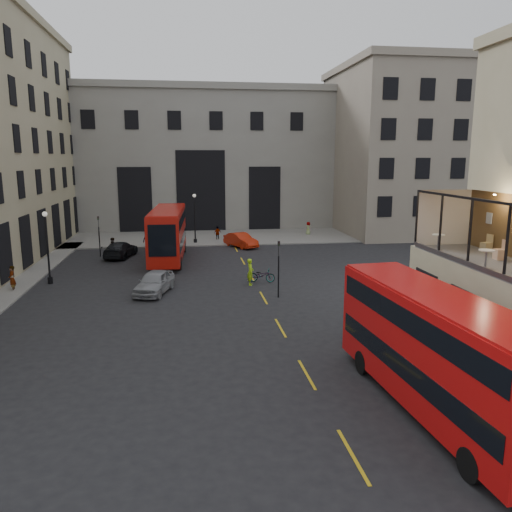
{
  "coord_description": "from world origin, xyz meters",
  "views": [
    {
      "loc": [
        -6.97,
        -19.49,
        9.17
      ],
      "look_at": [
        -2.61,
        11.25,
        3.0
      ],
      "focal_mm": 35.0,
      "sensor_mm": 36.0,
      "label": 1
    }
  ],
  "objects": [
    {
      "name": "bus_far",
      "position": [
        -8.58,
        25.45,
        2.61
      ],
      "size": [
        3.18,
        11.74,
        4.64
      ],
      "color": "#B2140C",
      "rests_on": "ground"
    },
    {
      "name": "gateway",
      "position": [
        -5.0,
        47.99,
        9.39
      ],
      "size": [
        35.0,
        10.6,
        18.0
      ],
      "color": "gray",
      "rests_on": "ground"
    },
    {
      "name": "host_frontage",
      "position": [
        6.5,
        0.0,
        2.25
      ],
      "size": [
        3.0,
        11.0,
        4.5
      ],
      "primitive_type": "cube",
      "color": "#B7AC89",
      "rests_on": "ground"
    },
    {
      "name": "cafe_table_far",
      "position": [
        5.59,
        3.69,
        5.11
      ],
      "size": [
        0.61,
        0.61,
        0.77
      ],
      "color": "white",
      "rests_on": "cafe_floor"
    },
    {
      "name": "bicycle",
      "position": [
        -1.46,
        16.27,
        0.51
      ],
      "size": [
        2.06,
        1.18,
        1.02
      ],
      "primitive_type": "imported",
      "rotation": [
        0.0,
        0.0,
        1.29
      ],
      "color": "gray",
      "rests_on": "ground"
    },
    {
      "name": "pedestrian_a",
      "position": [
        -13.68,
        27.31,
        0.93
      ],
      "size": [
        0.97,
        0.79,
        1.86
      ],
      "primitive_type": "imported",
      "rotation": [
        0.0,
        0.0,
        0.09
      ],
      "color": "gray",
      "rests_on": "ground"
    },
    {
      "name": "pedestrian_e",
      "position": [
        -19.0,
        16.08,
        0.9
      ],
      "size": [
        0.52,
        0.71,
        1.8
      ],
      "primitive_type": "imported",
      "rotation": [
        0.0,
        0.0,
        4.85
      ],
      "color": "gray",
      "rests_on": "ground"
    },
    {
      "name": "pedestrian_c",
      "position": [
        -3.48,
        35.67,
        0.79
      ],
      "size": [
        1.0,
        0.7,
        1.58
      ],
      "primitive_type": "imported",
      "rotation": [
        0.0,
        0.0,
        3.52
      ],
      "color": "gray",
      "rests_on": "ground"
    },
    {
      "name": "cafe_table_mid",
      "position": [
        5.38,
        -0.71,
        5.13
      ],
      "size": [
        0.64,
        0.64,
        0.79
      ],
      "color": "white",
      "rests_on": "cafe_floor"
    },
    {
      "name": "pedestrian_d",
      "position": [
        7.51,
        38.07,
        0.8
      ],
      "size": [
        0.83,
        0.93,
        1.59
      ],
      "primitive_type": "imported",
      "rotation": [
        0.0,
        0.0,
        2.09
      ],
      "color": "gray",
      "rests_on": "ground"
    },
    {
      "name": "bus_near",
      "position": [
        1.79,
        -3.68,
        2.49
      ],
      "size": [
        3.33,
        11.26,
        4.43
      ],
      "color": "#BE0D0D",
      "rests_on": "ground"
    },
    {
      "name": "pavement_far",
      "position": [
        -6.0,
        38.0,
        0.06
      ],
      "size": [
        40.0,
        12.0,
        0.12
      ],
      "primitive_type": "cube",
      "color": "slate",
      "rests_on": "ground"
    },
    {
      "name": "pedestrian_b",
      "position": [
        -10.9,
        32.02,
        0.9
      ],
      "size": [
        1.32,
        1.25,
        1.8
      ],
      "primitive_type": "imported",
      "rotation": [
        0.0,
        0.0,
        0.69
      ],
      "color": "gray",
      "rests_on": "ground"
    },
    {
      "name": "street_lamp_a",
      "position": [
        -17.0,
        18.0,
        2.39
      ],
      "size": [
        0.36,
        0.36,
        5.33
      ],
      "color": "black",
      "rests_on": "ground"
    },
    {
      "name": "traffic_light_far",
      "position": [
        -15.0,
        28.0,
        2.42
      ],
      "size": [
        0.16,
        0.2,
        3.8
      ],
      "color": "black",
      "rests_on": "ground"
    },
    {
      "name": "ground",
      "position": [
        0.0,
        0.0,
        0.0
      ],
      "size": [
        140.0,
        140.0,
        0.0
      ],
      "primitive_type": "plane",
      "color": "black",
      "rests_on": "ground"
    },
    {
      "name": "building_right",
      "position": [
        20.0,
        39.97,
        10.39
      ],
      "size": [
        16.6,
        18.6,
        20.0
      ],
      "color": "gray",
      "rests_on": "ground"
    },
    {
      "name": "street_lamp_b",
      "position": [
        -6.0,
        34.0,
        2.39
      ],
      "size": [
        0.36,
        0.36,
        5.33
      ],
      "color": "black",
      "rests_on": "ground"
    },
    {
      "name": "traffic_light_near",
      "position": [
        -1.0,
        12.0,
        2.42
      ],
      "size": [
        0.16,
        0.2,
        3.8
      ],
      "color": "black",
      "rests_on": "ground"
    },
    {
      "name": "car_c",
      "position": [
        -13.06,
        27.42,
        0.73
      ],
      "size": [
        3.07,
        5.33,
        1.45
      ],
      "primitive_type": "imported",
      "rotation": [
        0.0,
        0.0,
        2.92
      ],
      "color": "black",
      "rests_on": "ground"
    },
    {
      "name": "car_b",
      "position": [
        -1.38,
        31.11,
        0.73
      ],
      "size": [
        3.44,
        4.67,
        1.47
      ],
      "primitive_type": "imported",
      "rotation": [
        0.0,
        0.0,
        0.48
      ],
      "color": "#B5210B",
      "rests_on": "ground"
    },
    {
      "name": "car_a",
      "position": [
        -9.21,
        14.22,
        0.77
      ],
      "size": [
        3.01,
        4.87,
        1.55
      ],
      "primitive_type": "imported",
      "rotation": [
        0.0,
        0.0,
        -0.28
      ],
      "color": "gray",
      "rests_on": "ground"
    },
    {
      "name": "cyclist",
      "position": [
        -2.42,
        15.51,
        0.98
      ],
      "size": [
        0.6,
        0.79,
        1.95
      ],
      "primitive_type": "imported",
      "rotation": [
        0.0,
        0.0,
        1.38
      ],
      "color": "#9FD816",
      "rests_on": "ground"
    },
    {
      "name": "cafe_chair_d",
      "position": [
        7.64,
        2.79,
        4.86
      ],
      "size": [
        0.49,
        0.49,
        0.85
      ],
      "color": "tan",
      "rests_on": "cafe_floor"
    },
    {
      "name": "cafe_chair_c",
      "position": [
        7.1,
        0.9,
        4.87
      ],
      "size": [
        0.48,
        0.48,
        0.9
      ],
      "color": "tan",
      "rests_on": "cafe_floor"
    },
    {
      "name": "cafe_floor",
      "position": [
        6.5,
        0.0,
        4.55
      ],
      "size": [
        3.0,
        10.0,
        0.1
      ],
      "primitive_type": "cube",
      "color": "slate",
      "rests_on": "host_frontage"
    }
  ]
}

